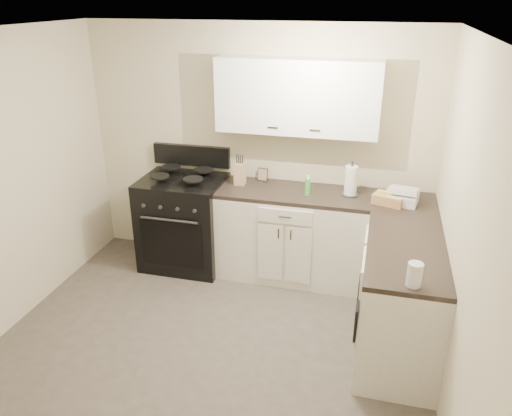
% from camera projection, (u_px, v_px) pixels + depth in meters
% --- Properties ---
extents(floor, '(3.60, 3.60, 0.00)m').
position_uv_depth(floor, '(203.00, 359.00, 4.05)').
color(floor, '#473F38').
rests_on(floor, ground).
extents(ceiling, '(3.60, 3.60, 0.00)m').
position_uv_depth(ceiling, '(186.00, 35.00, 3.06)').
color(ceiling, white).
rests_on(ceiling, wall_back).
extents(wall_back, '(3.60, 0.00, 3.60)m').
position_uv_depth(wall_back, '(258.00, 149.00, 5.16)').
color(wall_back, beige).
rests_on(wall_back, ground).
extents(wall_right, '(0.00, 3.60, 3.60)m').
position_uv_depth(wall_right, '(464.00, 249.00, 3.15)').
color(wall_right, beige).
rests_on(wall_right, ground).
extents(wall_front, '(3.60, 0.00, 3.60)m').
position_uv_depth(wall_front, '(33.00, 405.00, 1.96)').
color(wall_front, beige).
rests_on(wall_front, ground).
extents(base_cabinets_back, '(1.55, 0.60, 0.90)m').
position_uv_depth(base_cabinets_back, '(290.00, 236.00, 5.11)').
color(base_cabinets_back, silver).
rests_on(base_cabinets_back, floor).
extents(base_cabinets_right, '(0.60, 1.90, 0.90)m').
position_uv_depth(base_cabinets_right, '(399.00, 282.00, 4.29)').
color(base_cabinets_right, silver).
rests_on(base_cabinets_right, floor).
extents(countertop_back, '(1.55, 0.60, 0.04)m').
position_uv_depth(countertop_back, '(292.00, 193.00, 4.92)').
color(countertop_back, black).
rests_on(countertop_back, base_cabinets_back).
extents(countertop_right, '(0.60, 1.90, 0.04)m').
position_uv_depth(countertop_right, '(406.00, 233.00, 4.10)').
color(countertop_right, black).
rests_on(countertop_right, base_cabinets_right).
extents(upper_cabinets, '(1.55, 0.30, 0.70)m').
position_uv_depth(upper_cabinets, '(297.00, 97.00, 4.69)').
color(upper_cabinets, white).
rests_on(upper_cabinets, wall_back).
extents(stove, '(0.85, 0.73, 1.03)m').
position_uv_depth(stove, '(185.00, 224.00, 5.35)').
color(stove, black).
rests_on(stove, floor).
extents(knife_block, '(0.11, 0.10, 0.23)m').
position_uv_depth(knife_block, '(240.00, 174.00, 5.05)').
color(knife_block, tan).
rests_on(knife_block, countertop_back).
extents(paper_towel, '(0.15, 0.15, 0.29)m').
position_uv_depth(paper_towel, '(351.00, 181.00, 4.77)').
color(paper_towel, white).
rests_on(paper_towel, countertop_back).
extents(soap_bottle, '(0.07, 0.07, 0.17)m').
position_uv_depth(soap_bottle, '(308.00, 187.00, 4.79)').
color(soap_bottle, green).
rests_on(soap_bottle, countertop_back).
extents(picture_frame, '(0.11, 0.04, 0.13)m').
position_uv_depth(picture_frame, '(263.00, 174.00, 5.17)').
color(picture_frame, black).
rests_on(picture_frame, countertop_back).
extents(wicker_basket, '(0.32, 0.26, 0.09)m').
position_uv_depth(wicker_basket, '(389.00, 199.00, 4.60)').
color(wicker_basket, '#AF8053').
rests_on(wicker_basket, countertop_right).
extents(countertop_grill, '(0.30, 0.29, 0.10)m').
position_uv_depth(countertop_grill, '(403.00, 199.00, 4.61)').
color(countertop_grill, silver).
rests_on(countertop_grill, countertop_right).
extents(glass_jar, '(0.11, 0.11, 0.17)m').
position_uv_depth(glass_jar, '(415.00, 275.00, 3.30)').
color(glass_jar, silver).
rests_on(glass_jar, countertop_right).
extents(oven_mitt_near, '(0.02, 0.16, 0.28)m').
position_uv_depth(oven_mitt_near, '(356.00, 321.00, 3.82)').
color(oven_mitt_near, black).
rests_on(oven_mitt_near, base_cabinets_right).
extents(oven_mitt_far, '(0.02, 0.16, 0.28)m').
position_uv_depth(oven_mitt_far, '(359.00, 293.00, 4.05)').
color(oven_mitt_far, black).
rests_on(oven_mitt_far, base_cabinets_right).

